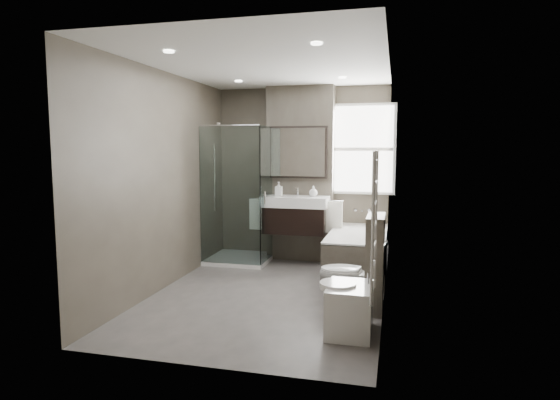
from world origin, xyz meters
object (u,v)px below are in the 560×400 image
(vanity, at_px, (295,214))
(bathtub, at_px, (358,251))
(toilet, at_px, (352,275))
(bidet, at_px, (349,308))

(vanity, bearing_deg, bathtub, -19.37)
(toilet, bearing_deg, vanity, -144.10)
(vanity, relative_size, bathtub, 0.59)
(bathtub, bearing_deg, vanity, 160.63)
(bathtub, distance_m, toilet, 1.36)
(bathtub, bearing_deg, toilet, -88.10)
(toilet, bearing_deg, bathtub, -172.15)
(bathtub, distance_m, bidet, 2.06)
(vanity, relative_size, bidet, 1.65)
(vanity, xyz_separation_m, bathtub, (0.92, -0.33, -0.43))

